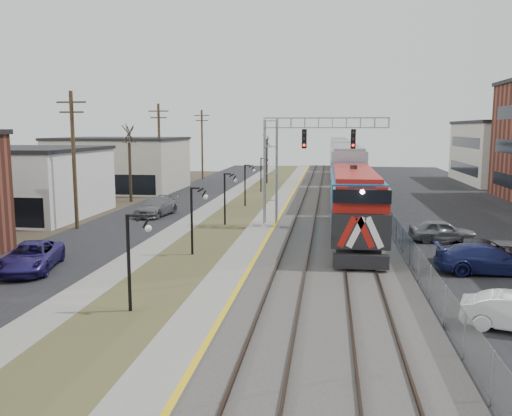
# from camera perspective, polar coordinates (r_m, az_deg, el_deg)

# --- Properties ---
(street_west) EXTENTS (7.00, 120.00, 0.04)m
(street_west) POSITION_cam_1_polar(r_m,az_deg,el_deg) (50.08, -10.21, -0.17)
(street_west) COLOR black
(street_west) RESTS_ON ground
(sidewalk) EXTENTS (2.00, 120.00, 0.08)m
(sidewalk) POSITION_cam_1_polar(r_m,az_deg,el_deg) (48.88, -5.18, -0.26)
(sidewalk) COLOR gray
(sidewalk) RESTS_ON ground
(grass_median) EXTENTS (4.00, 120.00, 0.06)m
(grass_median) POSITION_cam_1_polar(r_m,az_deg,el_deg) (48.31, -1.71, -0.34)
(grass_median) COLOR #494D29
(grass_median) RESTS_ON ground
(platform) EXTENTS (2.00, 120.00, 0.24)m
(platform) POSITION_cam_1_polar(r_m,az_deg,el_deg) (47.90, 1.83, -0.31)
(platform) COLOR gray
(platform) RESTS_ON ground
(ballast_bed) EXTENTS (8.00, 120.00, 0.20)m
(ballast_bed) POSITION_cam_1_polar(r_m,az_deg,el_deg) (47.66, 7.82, -0.45)
(ballast_bed) COLOR #595651
(ballast_bed) RESTS_ON ground
(parking_lot) EXTENTS (16.00, 120.00, 0.04)m
(parking_lot) POSITION_cam_1_polar(r_m,az_deg,el_deg) (49.20, 21.94, -0.80)
(parking_lot) COLOR black
(parking_lot) RESTS_ON ground
(platform_edge) EXTENTS (0.24, 120.00, 0.01)m
(platform_edge) POSITION_cam_1_polar(r_m,az_deg,el_deg) (47.80, 2.88, -0.18)
(platform_edge) COLOR gold
(platform_edge) RESTS_ON platform
(track_near) EXTENTS (1.58, 120.00, 0.15)m
(track_near) POSITION_cam_1_polar(r_m,az_deg,el_deg) (47.67, 5.42, -0.20)
(track_near) COLOR #2D2119
(track_near) RESTS_ON ballast_bed
(track_far) EXTENTS (1.58, 120.00, 0.15)m
(track_far) POSITION_cam_1_polar(r_m,az_deg,el_deg) (47.66, 9.63, -0.28)
(track_far) COLOR #2D2119
(track_far) RESTS_ON ballast_bed
(train) EXTENTS (3.00, 85.85, 5.33)m
(train) POSITION_cam_1_polar(r_m,az_deg,el_deg) (71.64, 9.06, 4.72)
(train) COLOR #125598
(train) RESTS_ON ground
(signal_gantry) EXTENTS (9.00, 1.07, 8.15)m
(signal_gantry) POSITION_cam_1_polar(r_m,az_deg,el_deg) (40.22, 4.00, 5.85)
(signal_gantry) COLOR gray
(signal_gantry) RESTS_ON ground
(lampposts) EXTENTS (0.14, 62.14, 4.00)m
(lampposts) POSITION_cam_1_polar(r_m,az_deg,el_deg) (31.84, -6.65, -1.34)
(lampposts) COLOR black
(lampposts) RESTS_ON ground
(utility_poles) EXTENTS (0.28, 80.28, 10.00)m
(utility_poles) POSITION_cam_1_polar(r_m,az_deg,el_deg) (41.46, -18.61, 4.70)
(utility_poles) COLOR #4C3823
(utility_poles) RESTS_ON ground
(fence) EXTENTS (0.04, 120.00, 1.60)m
(fence) POSITION_cam_1_polar(r_m,az_deg,el_deg) (47.76, 12.88, 0.28)
(fence) COLOR gray
(fence) RESTS_ON ground
(bare_trees) EXTENTS (12.30, 42.30, 5.95)m
(bare_trees) POSITION_cam_1_polar(r_m,az_deg,el_deg) (53.82, -10.18, 3.29)
(bare_trees) COLOR #382D23
(bare_trees) RESTS_ON ground
(car_lot_c) EXTENTS (5.34, 3.21, 1.39)m
(car_lot_c) POSITION_cam_1_polar(r_m,az_deg,el_deg) (31.57, 22.99, -4.45)
(car_lot_c) COLOR black
(car_lot_c) RESTS_ON ground
(car_lot_d) EXTENTS (5.22, 2.28, 1.50)m
(car_lot_d) POSITION_cam_1_polar(r_m,az_deg,el_deg) (29.97, 23.18, -5.02)
(car_lot_d) COLOR #161C4F
(car_lot_d) RESTS_ON ground
(car_lot_e) EXTENTS (4.28, 1.78, 1.45)m
(car_lot_e) POSITION_cam_1_polar(r_m,az_deg,el_deg) (37.12, 19.04, -2.36)
(car_lot_e) COLOR slate
(car_lot_e) RESTS_ON ground
(car_street_a) EXTENTS (3.57, 5.62, 1.45)m
(car_street_a) POSITION_cam_1_polar(r_m,az_deg,el_deg) (30.44, -22.60, -4.83)
(car_street_a) COLOR navy
(car_street_a) RESTS_ON ground
(car_street_b) EXTENTS (2.81, 5.47, 1.52)m
(car_street_b) POSITION_cam_1_polar(r_m,az_deg,el_deg) (46.48, -10.46, 0.09)
(car_street_b) COLOR slate
(car_street_b) RESTS_ON ground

